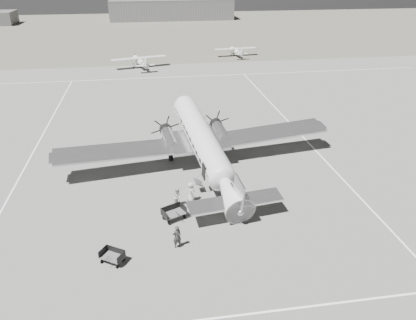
# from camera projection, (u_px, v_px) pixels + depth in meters

# --- Properties ---
(ground) EXTENTS (260.00, 260.00, 0.00)m
(ground) POSITION_uv_depth(u_px,v_px,m) (217.00, 191.00, 35.91)
(ground) COLOR slate
(ground) RESTS_ON ground
(taxi_line_near) EXTENTS (60.00, 0.15, 0.01)m
(taxi_line_near) POSITION_uv_depth(u_px,v_px,m) (259.00, 313.00, 23.49)
(taxi_line_near) COLOR white
(taxi_line_near) RESTS_ON ground
(taxi_line_right) EXTENTS (0.15, 80.00, 0.01)m
(taxi_line_right) POSITION_uv_depth(u_px,v_px,m) (344.00, 181.00, 37.57)
(taxi_line_right) COLOR white
(taxi_line_right) RESTS_ON ground
(taxi_line_left) EXTENTS (0.15, 60.00, 0.01)m
(taxi_line_left) POSITION_uv_depth(u_px,v_px,m) (31.00, 157.00, 42.27)
(taxi_line_left) COLOR white
(taxi_line_left) RESTS_ON ground
(taxi_line_horizon) EXTENTS (90.00, 0.15, 0.01)m
(taxi_line_horizon) POSITION_uv_depth(u_px,v_px,m) (178.00, 77.00, 71.37)
(taxi_line_horizon) COLOR white
(taxi_line_horizon) RESTS_ON ground
(grass_infield) EXTENTS (260.00, 90.00, 0.01)m
(grass_infield) POSITION_uv_depth(u_px,v_px,m) (161.00, 30.00, 120.13)
(grass_infield) COLOR #58574A
(grass_infield) RESTS_ON ground
(hangar_main) EXTENTS (42.00, 14.00, 6.60)m
(hangar_main) POSITION_uv_depth(u_px,v_px,m) (171.00, 9.00, 141.54)
(hangar_main) COLOR slate
(hangar_main) RESTS_ON ground
(dc3_airliner) EXTENTS (30.48, 23.24, 5.33)m
(dc3_airliner) POSITION_uv_depth(u_px,v_px,m) (205.00, 146.00, 38.13)
(dc3_airliner) COLOR silver
(dc3_airliner) RESTS_ON ground
(light_plane_left) EXTENTS (12.46, 11.03, 2.20)m
(light_plane_left) POSITION_uv_depth(u_px,v_px,m) (140.00, 62.00, 76.73)
(light_plane_left) COLOR silver
(light_plane_left) RESTS_ON ground
(light_plane_right) EXTENTS (9.81, 8.27, 1.89)m
(light_plane_right) POSITION_uv_depth(u_px,v_px,m) (236.00, 52.00, 86.31)
(light_plane_right) COLOR silver
(light_plane_right) RESTS_ON ground
(baggage_cart_near) EXTENTS (2.26, 2.01, 1.06)m
(baggage_cart_near) POSITION_uv_depth(u_px,v_px,m) (174.00, 213.00, 31.81)
(baggage_cart_near) COLOR #515151
(baggage_cart_near) RESTS_ON ground
(baggage_cart_far) EXTENTS (2.00, 1.85, 0.92)m
(baggage_cart_far) POSITION_uv_depth(u_px,v_px,m) (112.00, 257.00, 27.25)
(baggage_cart_far) COLOR #515151
(baggage_cart_far) RESTS_ON ground
(ground_crew) EXTENTS (0.76, 0.63, 1.79)m
(ground_crew) POSITION_uv_depth(u_px,v_px,m) (177.00, 237.00, 28.52)
(ground_crew) COLOR #303030
(ground_crew) RESTS_ON ground
(ramp_agent) EXTENTS (0.95, 1.02, 1.68)m
(ramp_agent) POSITION_uv_depth(u_px,v_px,m) (178.00, 197.00, 33.44)
(ramp_agent) COLOR #B4B4B2
(ramp_agent) RESTS_ON ground
(passenger) EXTENTS (0.84, 1.02, 1.78)m
(passenger) POSITION_uv_depth(u_px,v_px,m) (191.00, 192.00, 34.03)
(passenger) COLOR #B5B5B3
(passenger) RESTS_ON ground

